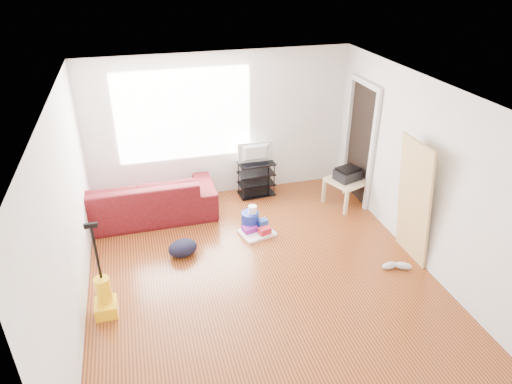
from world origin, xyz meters
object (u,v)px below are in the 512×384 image
object	(u,v)px
vacuum	(105,297)
sofa	(142,218)
tv_stand	(256,179)
bucket	(250,228)
side_table	(347,183)
backpack	(183,255)
cleaning_tray	(258,230)

from	to	relation	value
vacuum	sofa	bearing A→B (deg)	75.94
sofa	tv_stand	size ratio (longest dim) A/B	3.78
tv_stand	bucket	world-z (taller)	tv_stand
sofa	side_table	size ratio (longest dim) A/B	3.27
sofa	tv_stand	world-z (taller)	tv_stand
side_table	bucket	size ratio (longest dim) A/B	2.65
tv_stand	backpack	bearing A→B (deg)	-138.38
tv_stand	bucket	size ratio (longest dim) A/B	2.30
tv_stand	cleaning_tray	xyz separation A→B (m)	(-0.32, -1.23, -0.27)
sofa	backpack	xyz separation A→B (m)	(0.53, -1.21, 0.00)
tv_stand	side_table	xyz separation A→B (m)	(1.40, -0.72, 0.07)
side_table	cleaning_tray	size ratio (longest dim) A/B	1.27
vacuum	cleaning_tray	bearing A→B (deg)	27.51
bucket	vacuum	size ratio (longest dim) A/B	0.23
sofa	tv_stand	distance (m)	2.07
sofa	tv_stand	bearing A→B (deg)	-172.43
bucket	backpack	distance (m)	1.20
cleaning_tray	vacuum	bearing A→B (deg)	-152.13
vacuum	side_table	bearing A→B (deg)	22.79
cleaning_tray	vacuum	world-z (taller)	vacuum
cleaning_tray	backpack	xyz separation A→B (m)	(-1.19, -0.26, -0.05)
side_table	cleaning_tray	bearing A→B (deg)	-163.54
sofa	bucket	world-z (taller)	sofa
tv_stand	vacuum	bearing A→B (deg)	-139.57
side_table	sofa	bearing A→B (deg)	172.49
bucket	backpack	size ratio (longest dim) A/B	0.66
sofa	vacuum	bearing A→B (deg)	76.30
cleaning_tray	backpack	distance (m)	1.22
bucket	cleaning_tray	size ratio (longest dim) A/B	0.48
bucket	cleaning_tray	bearing A→B (deg)	-67.92
sofa	cleaning_tray	world-z (taller)	sofa
tv_stand	backpack	world-z (taller)	tv_stand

